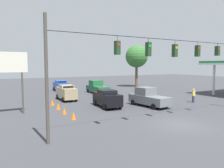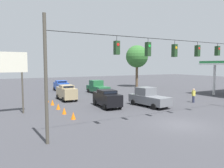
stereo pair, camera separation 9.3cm
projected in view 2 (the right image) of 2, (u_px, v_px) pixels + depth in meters
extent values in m
plane|color=#3D3D42|center=(181.00, 125.00, 17.09)|extent=(140.00, 140.00, 0.00)
cylinder|color=#4C473D|center=(46.00, 80.00, 12.62)|extent=(0.20, 0.20, 7.60)
cylinder|color=black|center=(175.00, 40.00, 17.27)|extent=(20.17, 0.04, 0.04)
cube|color=#1E3D1E|center=(217.00, 51.00, 19.92)|extent=(0.32, 0.36, 0.87)
cylinder|color=black|center=(218.00, 45.00, 19.87)|extent=(0.03, 0.03, 0.25)
cylinder|color=red|center=(219.00, 49.00, 19.74)|extent=(0.20, 0.02, 0.20)
cube|color=#1E3D1E|center=(197.00, 51.00, 18.63)|extent=(0.32, 0.36, 0.95)
cylinder|color=black|center=(198.00, 44.00, 18.58)|extent=(0.03, 0.03, 0.30)
cylinder|color=red|center=(199.00, 48.00, 18.45)|extent=(0.20, 0.02, 0.20)
cube|color=#1E3D1E|center=(174.00, 51.00, 17.34)|extent=(0.32, 0.36, 1.00)
cylinder|color=black|center=(175.00, 42.00, 17.29)|extent=(0.03, 0.03, 0.33)
cylinder|color=orange|center=(176.00, 48.00, 17.16)|extent=(0.20, 0.02, 0.20)
cube|color=#1E3D1E|center=(148.00, 49.00, 16.05)|extent=(0.32, 0.36, 1.03)
cylinder|color=black|center=(148.00, 40.00, 15.99)|extent=(0.03, 0.03, 0.30)
cylinder|color=green|center=(150.00, 46.00, 15.86)|extent=(0.20, 0.02, 0.20)
cube|color=#1E3D1E|center=(117.00, 48.00, 14.75)|extent=(0.32, 0.36, 0.92)
cylinder|color=black|center=(117.00, 38.00, 14.70)|extent=(0.03, 0.03, 0.35)
cylinder|color=red|center=(118.00, 44.00, 14.57)|extent=(0.20, 0.02, 0.20)
cube|color=tan|center=(66.00, 93.00, 28.93)|extent=(1.78, 4.36, 1.34)
cube|color=tan|center=(66.00, 86.00, 28.85)|extent=(1.60, 1.93, 0.36)
cube|color=black|center=(69.00, 87.00, 28.01)|extent=(1.36, 0.05, 0.25)
cylinder|color=black|center=(63.00, 100.00, 27.35)|extent=(0.23, 0.64, 0.64)
cylinder|color=black|center=(76.00, 99.00, 28.15)|extent=(0.23, 0.64, 0.64)
cylinder|color=black|center=(58.00, 97.00, 29.82)|extent=(0.23, 0.64, 0.64)
cylinder|color=black|center=(70.00, 96.00, 30.62)|extent=(0.23, 0.64, 0.64)
cube|color=#236038|center=(98.00, 89.00, 36.07)|extent=(2.04, 5.19, 0.90)
cube|color=#236038|center=(96.00, 83.00, 36.54)|extent=(1.86, 1.88, 0.90)
cube|color=black|center=(94.00, 83.00, 37.36)|extent=(1.60, 0.03, 0.63)
cylinder|color=black|center=(99.00, 90.00, 38.06)|extent=(0.23, 0.64, 0.64)
cylinder|color=black|center=(88.00, 91.00, 37.10)|extent=(0.23, 0.64, 0.64)
cylinder|color=black|center=(108.00, 92.00, 35.12)|extent=(0.23, 0.64, 0.64)
cylinder|color=black|center=(97.00, 93.00, 34.16)|extent=(0.23, 0.64, 0.64)
cube|color=slate|center=(149.00, 100.00, 24.61)|extent=(2.43, 5.20, 0.90)
cube|color=slate|center=(146.00, 91.00, 25.02)|extent=(1.95, 1.98, 0.90)
cube|color=black|center=(140.00, 90.00, 25.77)|extent=(1.54, 0.18, 0.63)
cylinder|color=black|center=(145.00, 101.00, 26.53)|extent=(0.28, 0.66, 0.64)
cylinder|color=black|center=(133.00, 102.00, 25.43)|extent=(0.28, 0.66, 0.64)
cylinder|color=black|center=(166.00, 105.00, 23.86)|extent=(0.28, 0.66, 0.64)
cylinder|color=black|center=(154.00, 107.00, 22.76)|extent=(0.28, 0.66, 0.64)
cube|color=black|center=(107.00, 99.00, 24.20)|extent=(2.20, 4.64, 1.24)
cube|color=black|center=(107.00, 91.00, 24.13)|extent=(1.83, 2.12, 0.36)
cube|color=black|center=(111.00, 92.00, 23.22)|extent=(1.44, 0.15, 0.25)
cylinder|color=black|center=(104.00, 107.00, 22.56)|extent=(0.28, 0.66, 0.64)
cylinder|color=black|center=(120.00, 106.00, 23.29)|extent=(0.28, 0.66, 0.64)
cylinder|color=black|center=(95.00, 103.00, 25.22)|extent=(0.28, 0.66, 0.64)
cylinder|color=black|center=(109.00, 102.00, 25.95)|extent=(0.28, 0.66, 0.64)
cube|color=#234CB2|center=(61.00, 86.00, 39.19)|extent=(2.07, 4.30, 1.20)
cube|color=#234CB2|center=(61.00, 82.00, 39.12)|extent=(1.82, 1.93, 0.36)
cube|color=black|center=(62.00, 82.00, 38.29)|extent=(1.51, 0.08, 0.25)
cylinder|color=black|center=(58.00, 90.00, 37.60)|extent=(0.25, 0.65, 0.64)
cylinder|color=black|center=(68.00, 90.00, 38.45)|extent=(0.25, 0.65, 0.64)
cylinder|color=black|center=(54.00, 89.00, 40.04)|extent=(0.25, 0.65, 0.64)
cylinder|color=black|center=(64.00, 88.00, 40.89)|extent=(0.25, 0.65, 0.64)
cone|color=orange|center=(73.00, 116.00, 18.74)|extent=(0.42, 0.42, 0.65)
cone|color=orange|center=(64.00, 111.00, 20.75)|extent=(0.42, 0.42, 0.65)
cone|color=orange|center=(58.00, 106.00, 22.94)|extent=(0.42, 0.42, 0.65)
cone|color=orange|center=(52.00, 102.00, 25.35)|extent=(0.42, 0.42, 0.65)
cone|color=orange|center=(47.00, 100.00, 27.35)|extent=(0.42, 0.42, 0.65)
cylinder|color=silver|center=(214.00, 79.00, 34.00)|extent=(0.36, 0.36, 4.92)
cylinder|color=#4C473D|center=(23.00, 93.00, 20.95)|extent=(0.16, 0.16, 3.98)
cube|color=silver|center=(7.00, 62.00, 20.10)|extent=(3.48, 0.12, 1.90)
cylinder|color=#2D334C|center=(193.00, 99.00, 27.16)|extent=(0.28, 0.28, 0.83)
cube|color=#D8CC4C|center=(194.00, 93.00, 27.09)|extent=(0.40, 0.24, 0.66)
sphere|color=tan|center=(194.00, 90.00, 27.05)|extent=(0.26, 0.26, 0.26)
cylinder|color=brown|center=(137.00, 75.00, 46.49)|extent=(0.54, 0.54, 5.18)
sphere|color=#336B2D|center=(137.00, 56.00, 46.15)|extent=(4.70, 4.70, 4.70)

